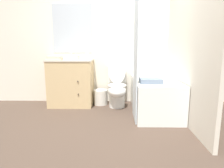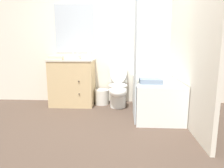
% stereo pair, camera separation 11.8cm
% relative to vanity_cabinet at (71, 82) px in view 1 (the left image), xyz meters
% --- Properties ---
extents(ground_plane, '(14.00, 14.00, 0.00)m').
position_rel_vanity_cabinet_xyz_m(ground_plane, '(0.73, -1.32, -0.45)').
color(ground_plane, '#47382D').
extents(wall_back, '(8.00, 0.06, 2.50)m').
position_rel_vanity_cabinet_xyz_m(wall_back, '(0.73, 0.30, 0.80)').
color(wall_back, silver).
rests_on(wall_back, ground_plane).
extents(wall_right, '(0.05, 2.59, 2.50)m').
position_rel_vanity_cabinet_xyz_m(wall_right, '(1.91, -0.52, 0.80)').
color(wall_right, silver).
rests_on(wall_right, ground_plane).
extents(vanity_cabinet, '(0.83, 0.58, 0.89)m').
position_rel_vanity_cabinet_xyz_m(vanity_cabinet, '(0.00, 0.00, 0.00)').
color(vanity_cabinet, tan).
rests_on(vanity_cabinet, ground_plane).
extents(sink_faucet, '(0.14, 0.12, 0.12)m').
position_rel_vanity_cabinet_xyz_m(sink_faucet, '(-0.00, 0.19, 0.47)').
color(sink_faucet, silver).
rests_on(sink_faucet, vanity_cabinet).
extents(toilet, '(0.35, 0.69, 0.89)m').
position_rel_vanity_cabinet_xyz_m(toilet, '(0.88, -0.08, -0.10)').
color(toilet, white).
rests_on(toilet, ground_plane).
extents(bathtub, '(0.71, 1.36, 0.58)m').
position_rel_vanity_cabinet_xyz_m(bathtub, '(1.52, -0.41, -0.16)').
color(bathtub, white).
rests_on(bathtub, ground_plane).
extents(shower_curtain, '(0.02, 0.54, 1.98)m').
position_rel_vanity_cabinet_xyz_m(shower_curtain, '(1.16, -0.73, 0.54)').
color(shower_curtain, silver).
rests_on(shower_curtain, ground_plane).
extents(wastebasket, '(0.28, 0.28, 0.29)m').
position_rel_vanity_cabinet_xyz_m(wastebasket, '(0.56, 0.06, -0.31)').
color(wastebasket, silver).
rests_on(wastebasket, ground_plane).
extents(tissue_box, '(0.12, 0.12, 0.10)m').
position_rel_vanity_cabinet_xyz_m(tissue_box, '(0.10, 0.00, 0.47)').
color(tissue_box, beige).
rests_on(tissue_box, vanity_cabinet).
extents(soap_dispenser, '(0.06, 0.06, 0.19)m').
position_rel_vanity_cabinet_xyz_m(soap_dispenser, '(0.32, 0.05, 0.52)').
color(soap_dispenser, silver).
rests_on(soap_dispenser, vanity_cabinet).
extents(hand_towel_folded, '(0.26, 0.16, 0.07)m').
position_rel_vanity_cabinet_xyz_m(hand_towel_folded, '(-0.25, -0.17, 0.47)').
color(hand_towel_folded, beige).
rests_on(hand_towel_folded, vanity_cabinet).
extents(bath_towel_folded, '(0.33, 0.25, 0.07)m').
position_rel_vanity_cabinet_xyz_m(bath_towel_folded, '(1.39, -0.76, 0.16)').
color(bath_towel_folded, slate).
rests_on(bath_towel_folded, bathtub).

